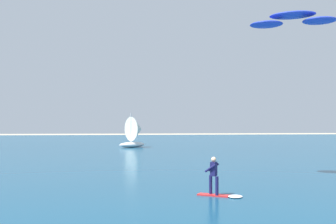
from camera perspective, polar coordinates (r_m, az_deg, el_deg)
name	(u,v)px	position (r m, az deg, el deg)	size (l,w,h in m)	color
ocean	(137,146)	(55.71, -4.37, -4.73)	(160.00, 90.00, 0.10)	navy
kitesurfer	(218,182)	(17.82, 7.03, -9.71)	(1.97, 1.47, 1.67)	red
kite	(292,20)	(24.19, 17.08, 12.30)	(4.90, 3.24, 0.71)	#1E33B2
sailboat_far_right	(136,132)	(51.17, -4.58, -2.76)	(3.87, 3.52, 4.30)	white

